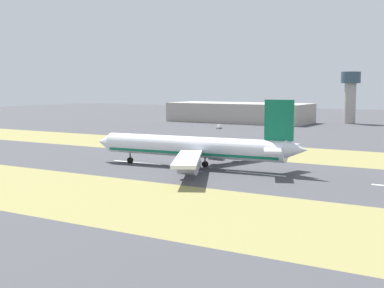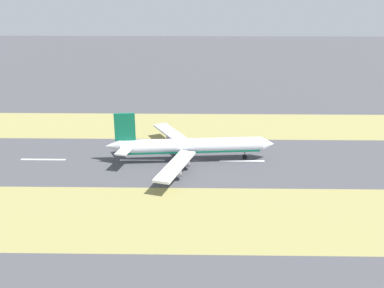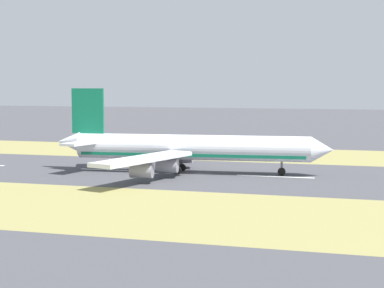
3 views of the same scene
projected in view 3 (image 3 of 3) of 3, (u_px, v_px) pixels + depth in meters
ground_plane at (199, 173)px, 152.75m from camera, size 800.00×800.00×0.00m
grass_median_west at (238, 154)px, 195.83m from camera, size 40.00×600.00×0.01m
grass_median_east at (130, 209)px, 109.67m from camera, size 40.00×600.00×0.01m
centreline_dash_mid at (114, 170)px, 158.70m from camera, size 1.20×18.00×0.01m
centreline_dash_far at (275, 176)px, 147.77m from camera, size 1.20×18.00×0.01m
airplane_main_jet at (184, 148)px, 153.18m from camera, size 63.88×67.22×20.20m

